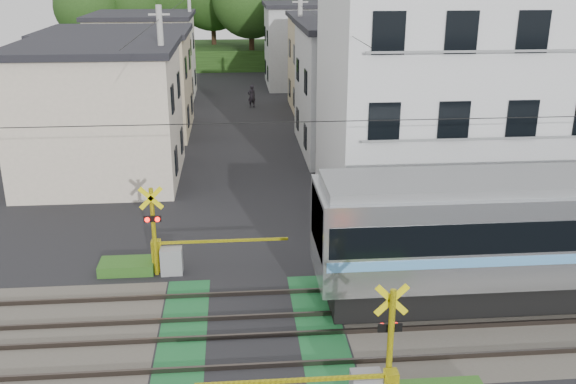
{
  "coord_description": "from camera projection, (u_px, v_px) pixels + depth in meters",
  "views": [
    {
      "loc": [
        -0.32,
        -15.66,
        9.63
      ],
      "look_at": [
        1.45,
        5.0,
        2.24
      ],
      "focal_mm": 40.0,
      "sensor_mm": 36.0,
      "label": 1
    }
  ],
  "objects": [
    {
      "name": "crossing_signal_near",
      "position": [
        371.0,
        382.0,
        14.5
      ],
      "size": [
        4.74,
        0.65,
        3.09
      ],
      "color": "#FFEE0D",
      "rests_on": "ground"
    },
    {
      "name": "ground",
      "position": [
        252.0,
        328.0,
        17.96
      ],
      "size": [
        120.0,
        120.0,
        0.0
      ],
      "primitive_type": "plane",
      "color": "black"
    },
    {
      "name": "pedestrian",
      "position": [
        252.0,
        96.0,
        45.33
      ],
      "size": [
        0.69,
        0.58,
        1.61
      ],
      "primitive_type": "imported",
      "rotation": [
        0.0,
        0.0,
        3.55
      ],
      "color": "#27232B",
      "rests_on": "ground"
    },
    {
      "name": "houses_row",
      "position": [
        242.0,
        69.0,
        41.22
      ],
      "size": [
        22.07,
        31.35,
        6.8
      ],
      "color": "beige",
      "rests_on": "ground"
    },
    {
      "name": "track_bed",
      "position": [
        252.0,
        327.0,
        17.95
      ],
      "size": [
        120.0,
        120.0,
        0.14
      ],
      "color": "#47423A",
      "rests_on": "ground"
    },
    {
      "name": "tree_hill",
      "position": [
        237.0,
        10.0,
        62.54
      ],
      "size": [
        40.0,
        12.82,
        11.15
      ],
      "color": "#234517",
      "rests_on": "ground"
    },
    {
      "name": "utility_poles",
      "position": [
        220.0,
        63.0,
        38.1
      ],
      "size": [
        7.9,
        42.0,
        8.0
      ],
      "color": "#A5A5A0",
      "rests_on": "ground"
    },
    {
      "name": "apartment_block",
      "position": [
        452.0,
        94.0,
        25.99
      ],
      "size": [
        10.2,
        8.36,
        9.3
      ],
      "color": "silver",
      "rests_on": "ground"
    },
    {
      "name": "weed_patches",
      "position": [
        314.0,
        321.0,
        17.95
      ],
      "size": [
        10.25,
        8.8,
        0.4
      ],
      "color": "#2D5E1E",
      "rests_on": "ground"
    },
    {
      "name": "crossing_signal_far",
      "position": [
        169.0,
        253.0,
        20.94
      ],
      "size": [
        4.74,
        0.65,
        3.09
      ],
      "color": "#FFEE0D",
      "rests_on": "ground"
    },
    {
      "name": "catenary",
      "position": [
        472.0,
        198.0,
        17.23
      ],
      "size": [
        60.0,
        5.04,
        7.0
      ],
      "color": "#2D2D33",
      "rests_on": "ground"
    }
  ]
}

